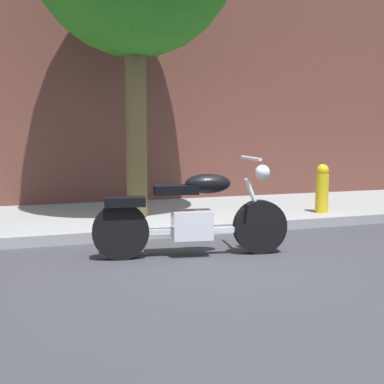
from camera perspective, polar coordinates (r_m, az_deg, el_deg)
The scene contains 5 objects.
ground_plane at distance 5.37m, azimuth 3.28°, elevation -8.07°, with size 60.00×60.00×0.00m, color #38383D.
sidewalk at distance 7.96m, azimuth -4.31°, elevation -2.75°, with size 19.59×2.83×0.14m, color #949494.
building_facade at distance 9.76m, azimuth -7.14°, elevation 20.56°, with size 19.59×0.50×7.45m, color brown.
motorcycle at distance 5.54m, azimuth -0.03°, elevation -2.85°, with size 2.20×0.75×1.12m.
fire_hydrant at distance 8.03m, azimuth 14.72°, elevation -0.08°, with size 0.20×0.20×0.91m.
Camera 1 is at (-1.97, -4.81, 1.36)m, focal length 46.35 mm.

